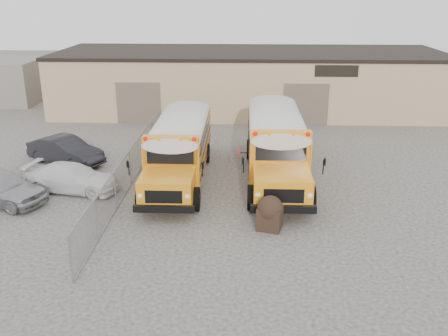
{
  "coord_description": "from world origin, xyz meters",
  "views": [
    {
      "loc": [
        -0.37,
        -20.13,
        9.28
      ],
      "look_at": [
        -1.25,
        1.18,
        1.6
      ],
      "focal_mm": 40.0,
      "sensor_mm": 36.0,
      "label": 1
    }
  ],
  "objects_px": {
    "car_white": "(72,178)",
    "car_dark": "(65,151)",
    "school_bus_left": "(192,114)",
    "tarp_bundle": "(270,212)",
    "school_bus_right": "(270,109)"
  },
  "relations": [
    {
      "from": "school_bus_left",
      "to": "car_white",
      "type": "xyz_separation_m",
      "value": [
        -4.93,
        -8.7,
        -1.12
      ]
    },
    {
      "from": "car_white",
      "to": "school_bus_left",
      "type": "bearing_deg",
      "value": -19.2
    },
    {
      "from": "tarp_bundle",
      "to": "car_dark",
      "type": "bearing_deg",
      "value": 145.3
    },
    {
      "from": "school_bus_left",
      "to": "car_dark",
      "type": "bearing_deg",
      "value": -144.25
    },
    {
      "from": "tarp_bundle",
      "to": "school_bus_left",
      "type": "bearing_deg",
      "value": 109.66
    },
    {
      "from": "tarp_bundle",
      "to": "car_dark",
      "type": "height_order",
      "value": "car_dark"
    },
    {
      "from": "car_white",
      "to": "car_dark",
      "type": "xyz_separation_m",
      "value": [
        -1.69,
        3.93,
        0.1
      ]
    },
    {
      "from": "school_bus_left",
      "to": "tarp_bundle",
      "type": "distance_m",
      "value": 13.23
    },
    {
      "from": "school_bus_left",
      "to": "school_bus_right",
      "type": "distance_m",
      "value": 5.1
    },
    {
      "from": "school_bus_right",
      "to": "tarp_bundle",
      "type": "xyz_separation_m",
      "value": [
        -0.56,
        -13.4,
        -1.18
      ]
    },
    {
      "from": "car_white",
      "to": "tarp_bundle",
      "type": "bearing_deg",
      "value": -101.34
    },
    {
      "from": "car_white",
      "to": "car_dark",
      "type": "height_order",
      "value": "car_dark"
    },
    {
      "from": "school_bus_left",
      "to": "school_bus_right",
      "type": "xyz_separation_m",
      "value": [
        5.0,
        0.97,
        0.13
      ]
    },
    {
      "from": "car_white",
      "to": "school_bus_right",
      "type": "bearing_deg",
      "value": -35.42
    },
    {
      "from": "tarp_bundle",
      "to": "car_white",
      "type": "height_order",
      "value": "tarp_bundle"
    }
  ]
}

